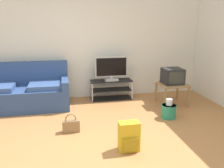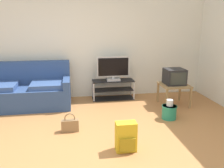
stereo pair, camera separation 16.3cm
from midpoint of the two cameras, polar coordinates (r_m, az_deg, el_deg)
name	(u,v)px [view 1 (the left image)]	position (r m, az deg, el deg)	size (l,w,h in m)	color
ground_plane	(91,145)	(3.82, -6.13, -13.98)	(9.00, 9.80, 0.02)	#B27542
wall_back	(78,41)	(5.82, -8.79, 9.91)	(9.00, 0.10, 2.70)	silver
couch	(23,92)	(5.53, -20.95, -1.78)	(1.91, 0.88, 0.94)	navy
tv_stand	(111,90)	(5.77, -1.01, -1.31)	(0.98, 0.37, 0.45)	black
flat_tv	(111,69)	(5.63, -0.99, 3.58)	(0.76, 0.22, 0.56)	#B2B2B7
side_table	(172,87)	(5.49, 13.13, -0.59)	(0.59, 0.59, 0.47)	#9E7A4C
crt_tv	(173,76)	(5.45, 13.20, 1.83)	(0.41, 0.41, 0.34)	#232326
backpack	(129,137)	(3.55, 2.68, -12.27)	(0.29, 0.24, 0.43)	gold
handbag	(71,126)	(4.19, -10.71, -9.57)	(0.29, 0.11, 0.32)	olive
cleaning_bucket	(169,110)	(4.78, 12.23, -6.04)	(0.29, 0.29, 0.38)	#238466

